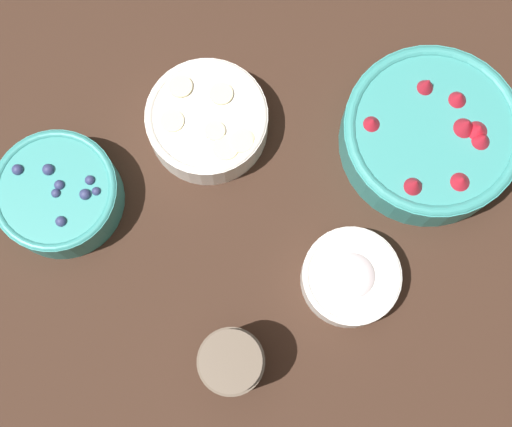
{
  "coord_description": "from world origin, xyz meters",
  "views": [
    {
      "loc": [
        -0.09,
        0.18,
        0.91
      ],
      "look_at": [
        0.0,
        0.01,
        0.04
      ],
      "focal_mm": 50.0,
      "sensor_mm": 36.0,
      "label": 1
    }
  ],
  "objects_px": {
    "bowl_bananas": "(207,121)",
    "bowl_cream": "(351,277)",
    "bowl_strawberries": "(431,134)",
    "jar_chocolate": "(232,362)",
    "bowl_blueberries": "(58,194)"
  },
  "relations": [
    {
      "from": "bowl_bananas",
      "to": "bowl_strawberries",
      "type": "bearing_deg",
      "value": -156.54
    },
    {
      "from": "jar_chocolate",
      "to": "bowl_strawberries",
      "type": "bearing_deg",
      "value": -103.85
    },
    {
      "from": "bowl_strawberries",
      "to": "bowl_bananas",
      "type": "height_order",
      "value": "bowl_strawberries"
    },
    {
      "from": "bowl_cream",
      "to": "jar_chocolate",
      "type": "xyz_separation_m",
      "value": [
        0.08,
        0.16,
        0.02
      ]
    },
    {
      "from": "bowl_bananas",
      "to": "jar_chocolate",
      "type": "distance_m",
      "value": 0.31
    },
    {
      "from": "bowl_blueberries",
      "to": "jar_chocolate",
      "type": "relative_size",
      "value": 1.68
    },
    {
      "from": "bowl_blueberries",
      "to": "bowl_strawberries",
      "type": "bearing_deg",
      "value": -143.03
    },
    {
      "from": "bowl_blueberries",
      "to": "bowl_bananas",
      "type": "height_order",
      "value": "bowl_blueberries"
    },
    {
      "from": "bowl_bananas",
      "to": "bowl_cream",
      "type": "height_order",
      "value": "same"
    },
    {
      "from": "bowl_strawberries",
      "to": "bowl_bananas",
      "type": "relative_size",
      "value": 1.45
    },
    {
      "from": "bowl_strawberries",
      "to": "bowl_bananas",
      "type": "xyz_separation_m",
      "value": [
        0.27,
        0.12,
        -0.01
      ]
    },
    {
      "from": "bowl_strawberries",
      "to": "bowl_blueberries",
      "type": "distance_m",
      "value": 0.49
    },
    {
      "from": "bowl_strawberries",
      "to": "jar_chocolate",
      "type": "distance_m",
      "value": 0.39
    },
    {
      "from": "bowl_cream",
      "to": "jar_chocolate",
      "type": "relative_size",
      "value": 1.31
    },
    {
      "from": "bowl_strawberries",
      "to": "bowl_bananas",
      "type": "bearing_deg",
      "value": 23.46
    }
  ]
}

